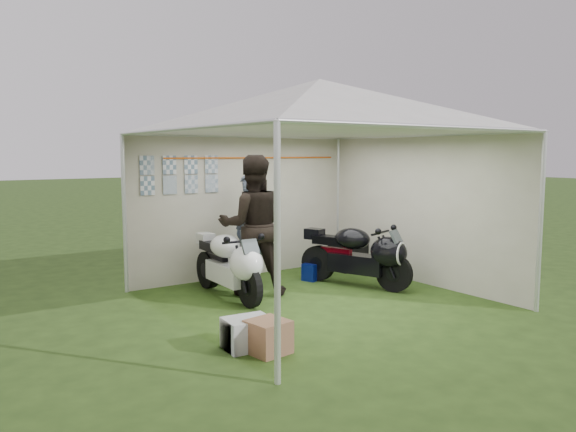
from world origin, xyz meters
The scene contains 10 objects.
ground centered at (0.00, 0.00, 0.00)m, with size 80.00×80.00×0.00m, color #263D14.
canopy_tent centered at (0.00, 0.03, 2.58)m, with size 5.66×5.66×3.00m.
motorcycle_white centered at (-0.92, 0.81, 0.51)m, with size 0.45×1.85×0.91m.
motorcycle_black centered at (1.04, 0.29, 0.51)m, with size 0.88×1.79×0.92m.
paddock_stand centered at (0.74, 1.09, 0.14)m, with size 0.36×0.23×0.27m, color #0F23AC.
person_dark_jacket centered at (-0.55, 0.82, 1.00)m, with size 0.97×0.76×2.00m, color black.
person_blue_jacket centered at (-0.24, 1.43, 0.86)m, with size 0.63×0.41×1.72m, color slate.
equipment_box centered at (1.70, 1.35, 0.28)m, with size 0.56×0.45×0.56m, color black.
crate_0 centered at (-1.75, -1.06, 0.16)m, with size 0.48×0.37×0.32m, color #B1B4B9.
crate_1 centered at (-1.65, -1.30, 0.17)m, with size 0.38×0.38×0.34m, color brown.
Camera 1 is at (-4.63, -5.97, 2.03)m, focal length 35.00 mm.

